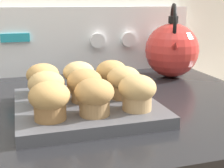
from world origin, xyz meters
TOP-DOWN VIEW (x-y plane):
  - control_panel at (0.00, 0.65)m, footprint 0.76×0.07m
  - muffin_pan at (-0.04, 0.27)m, footprint 0.28×0.28m
  - muffin_r0_c0 at (-0.12, 0.19)m, footprint 0.07×0.07m
  - muffin_r0_c1 at (-0.04, 0.19)m, footprint 0.07×0.07m
  - muffin_r0_c2 at (0.04, 0.20)m, footprint 0.07×0.07m
  - muffin_r1_c0 at (-0.12, 0.27)m, footprint 0.07×0.07m
  - muffin_r1_c1 at (-0.04, 0.27)m, footprint 0.07×0.07m
  - muffin_r1_c2 at (0.04, 0.27)m, footprint 0.07×0.07m
  - muffin_r2_c0 at (-0.12, 0.35)m, footprint 0.07×0.07m
  - muffin_r2_c1 at (-0.04, 0.35)m, footprint 0.07×0.07m
  - muffin_r2_c2 at (0.04, 0.35)m, footprint 0.07×0.07m
  - tea_kettle at (0.26, 0.50)m, footprint 0.16×0.19m

SIDE VIEW (x-z plane):
  - muffin_pan at x=-0.04m, z-range 0.94..0.96m
  - muffin_r0_c0 at x=-0.12m, z-range 0.96..1.03m
  - muffin_r0_c1 at x=-0.04m, z-range 0.96..1.03m
  - muffin_r0_c2 at x=0.04m, z-range 0.96..1.03m
  - muffin_r1_c0 at x=-0.12m, z-range 0.96..1.03m
  - muffin_r1_c1 at x=-0.04m, z-range 0.96..1.03m
  - muffin_r1_c2 at x=0.04m, z-range 0.96..1.03m
  - muffin_r2_c0 at x=-0.12m, z-range 0.96..1.03m
  - muffin_r2_c1 at x=-0.04m, z-range 0.96..1.03m
  - muffin_r2_c2 at x=0.04m, z-range 0.96..1.03m
  - tea_kettle at x=0.26m, z-range 0.91..1.12m
  - control_panel at x=0.00m, z-range 0.94..1.14m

